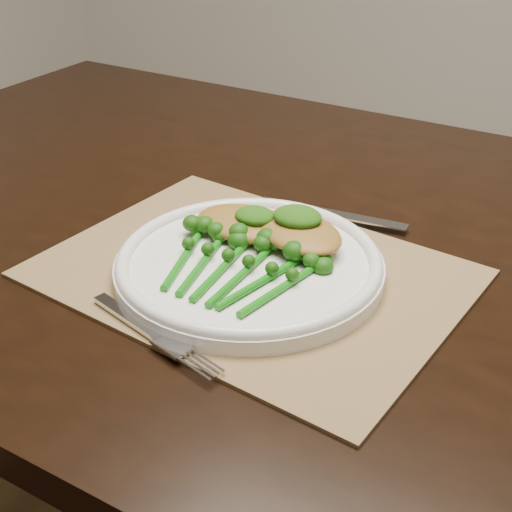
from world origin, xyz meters
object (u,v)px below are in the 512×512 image
at_px(dining_table, 317,456).
at_px(broccolini_bundle, 230,273).
at_px(placemat, 251,273).
at_px(chicken_fillet_left, 245,223).
at_px(dinner_plate, 249,264).

relative_size(dining_table, broccolini_bundle, 9.87).
bearing_deg(dining_table, placemat, -105.14).
relative_size(placemat, chicken_fillet_left, 3.72).
height_order(dining_table, placemat, placemat).
bearing_deg(chicken_fillet_left, dining_table, 43.52).
bearing_deg(broccolini_bundle, chicken_fillet_left, 111.69).
bearing_deg(broccolini_bundle, dining_table, 78.26).
relative_size(placemat, broccolini_bundle, 2.63).
xyz_separation_m(dinner_plate, chicken_fillet_left, (-0.03, 0.06, 0.02)).
height_order(dinner_plate, chicken_fillet_left, chicken_fillet_left).
relative_size(dinner_plate, broccolini_bundle, 1.74).
distance_m(dining_table, dinner_plate, 0.41).
bearing_deg(broccolini_bundle, placemat, 89.92).
height_order(placemat, dinner_plate, dinner_plate).
bearing_deg(chicken_fillet_left, placemat, -57.28).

